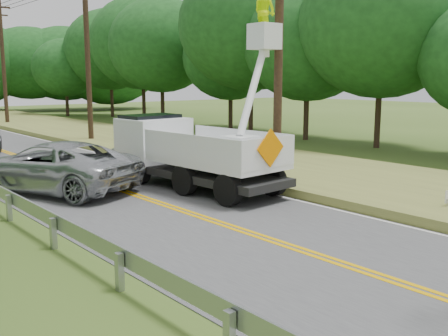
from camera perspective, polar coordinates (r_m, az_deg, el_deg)
road at (r=20.03m, az=-14.87°, el=-1.20°), size 7.20×96.00×0.03m
utility_poles at (r=24.78m, az=-7.74°, el=13.30°), size 1.60×43.30×10.00m
tall_grass_verge at (r=23.84m, az=0.72°, el=1.19°), size 7.00×96.00×0.30m
treeline_right at (r=38.05m, az=-0.42°, el=13.71°), size 10.83×53.24×11.54m
bucket_truck at (r=18.26m, az=-4.31°, el=2.90°), size 3.88×7.02×6.74m
suv_silver at (r=18.12m, az=-18.37°, el=0.19°), size 4.95×6.61×1.67m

